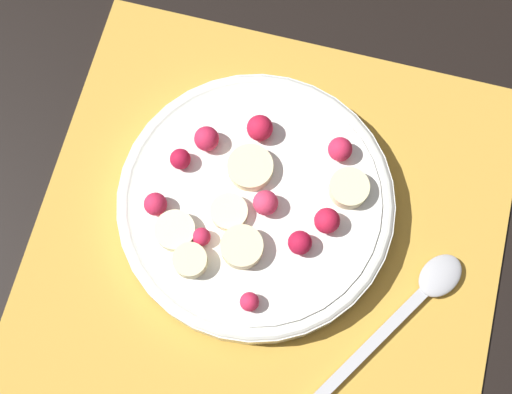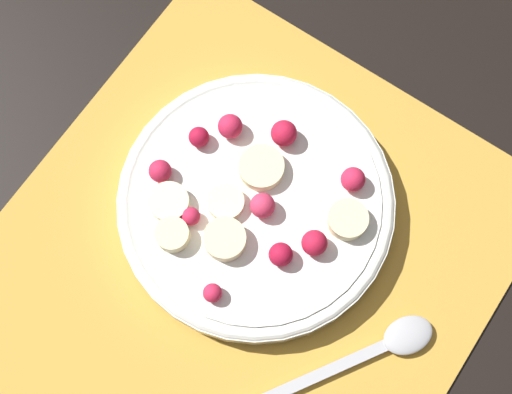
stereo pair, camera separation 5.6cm
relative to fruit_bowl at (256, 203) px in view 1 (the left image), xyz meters
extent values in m
plane|color=black|center=(0.04, 0.02, -0.02)|extent=(3.00, 3.00, 0.00)
cube|color=gold|center=(0.04, 0.02, -0.02)|extent=(0.40, 0.38, 0.01)
cylinder|color=silver|center=(0.00, 0.00, 0.00)|extent=(0.22, 0.22, 0.02)
torus|color=silver|center=(0.00, 0.00, 0.00)|extent=(0.22, 0.22, 0.01)
cylinder|color=white|center=(0.00, 0.00, 0.01)|extent=(0.20, 0.20, 0.00)
cylinder|color=#F4EAB7|center=(0.02, -0.02, 0.01)|extent=(0.03, 0.03, 0.01)
cylinder|color=beige|center=(-0.03, 0.07, 0.01)|extent=(0.04, 0.04, 0.01)
cylinder|color=beige|center=(-0.02, -0.01, 0.01)|extent=(0.04, 0.04, 0.01)
cylinder|color=beige|center=(0.05, 0.00, 0.02)|extent=(0.05, 0.05, 0.01)
cylinder|color=beige|center=(0.06, -0.04, 0.02)|extent=(0.03, 0.03, 0.01)
cylinder|color=#F4EAB7|center=(0.04, -0.05, 0.01)|extent=(0.03, 0.03, 0.01)
sphere|color=#DB3356|center=(0.00, 0.01, 0.02)|extent=(0.02, 0.02, 0.02)
sphere|color=#D12347|center=(-0.04, -0.05, 0.02)|extent=(0.02, 0.02, 0.02)
sphere|color=#D12347|center=(0.04, -0.03, 0.02)|extent=(0.01, 0.01, 0.01)
sphere|color=#D12347|center=(0.03, -0.07, 0.02)|extent=(0.02, 0.02, 0.02)
sphere|color=#D12347|center=(0.08, 0.01, 0.02)|extent=(0.01, 0.01, 0.01)
sphere|color=#B21433|center=(0.03, 0.04, 0.02)|extent=(0.02, 0.02, 0.02)
sphere|color=red|center=(0.01, 0.06, 0.02)|extent=(0.02, 0.02, 0.02)
sphere|color=#B21433|center=(-0.02, -0.07, 0.02)|extent=(0.02, 0.02, 0.02)
sphere|color=#D12347|center=(-0.05, 0.06, 0.02)|extent=(0.02, 0.02, 0.02)
sphere|color=red|center=(-0.06, -0.01, 0.02)|extent=(0.02, 0.02, 0.02)
cube|color=#B2B2B7|center=(0.10, 0.10, -0.01)|extent=(0.14, 0.09, 0.00)
ellipsoid|color=#B2B2B7|center=(0.02, 0.16, -0.01)|extent=(0.05, 0.05, 0.01)
camera|label=1|loc=(0.16, 0.04, 0.55)|focal=50.00mm
camera|label=2|loc=(0.13, 0.09, 0.55)|focal=50.00mm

